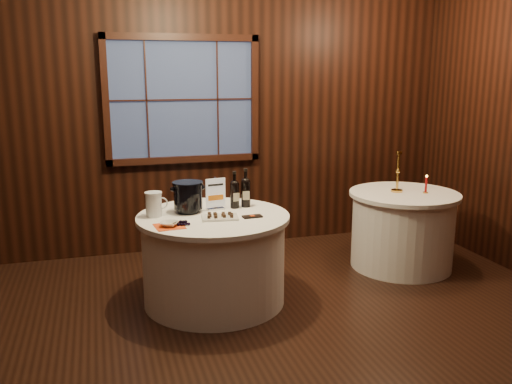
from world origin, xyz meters
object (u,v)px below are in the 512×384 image
object	(u,v)px
brass_candlestick	(398,177)
red_candle	(426,186)
sign_stand	(215,199)
chocolate_plate	(220,216)
side_table	(402,229)
port_bottle_left	(235,192)
glass_pitcher	(154,204)
cracker_bowl	(169,224)
main_table	(214,258)
grape_bunch	(183,223)
port_bottle_right	(246,190)
chocolate_box	(252,216)
ice_bucket	(188,196)

from	to	relation	value
brass_candlestick	red_candle	size ratio (longest dim) A/B	2.24
sign_stand	chocolate_plate	distance (m)	0.30
side_table	red_candle	size ratio (longest dim) A/B	5.92
port_bottle_left	red_candle	world-z (taller)	port_bottle_left
brass_candlestick	glass_pitcher	bearing A→B (deg)	-174.00
cracker_bowl	chocolate_plate	bearing A→B (deg)	15.64
port_bottle_left	brass_candlestick	xyz separation A→B (m)	(1.71, 0.17, 0.01)
red_candle	port_bottle_left	bearing A→B (deg)	-179.13
main_table	red_candle	bearing A→B (deg)	5.47
side_table	grape_bunch	size ratio (longest dim) A/B	6.53
port_bottle_right	glass_pitcher	world-z (taller)	port_bottle_right
side_table	chocolate_box	bearing A→B (deg)	-164.73
main_table	port_bottle_right	size ratio (longest dim) A/B	3.73
side_table	ice_bucket	world-z (taller)	ice_bucket
grape_bunch	red_candle	size ratio (longest dim) A/B	0.91
side_table	grape_bunch	bearing A→B (deg)	-166.88
sign_stand	port_bottle_right	distance (m)	0.29
main_table	chocolate_plate	size ratio (longest dim) A/B	4.02
side_table	sign_stand	xyz separation A→B (m)	(-1.94, -0.13, 0.48)
grape_bunch	glass_pitcher	distance (m)	0.39
red_candle	grape_bunch	bearing A→B (deg)	-169.83
port_bottle_right	cracker_bowl	size ratio (longest dim) A/B	2.50
cracker_bowl	brass_candlestick	distance (m)	2.42
ice_bucket	cracker_bowl	bearing A→B (deg)	-118.73
chocolate_plate	grape_bunch	world-z (taller)	chocolate_plate
grape_bunch	sign_stand	bearing A→B (deg)	49.11
chocolate_plate	port_bottle_left	bearing A→B (deg)	56.17
chocolate_box	sign_stand	bearing A→B (deg)	122.75
ice_bucket	chocolate_plate	xyz separation A→B (m)	(0.21, -0.27, -0.12)
chocolate_box	chocolate_plate	bearing A→B (deg)	168.48
cracker_bowl	red_candle	size ratio (longest dim) A/B	0.75
port_bottle_left	chocolate_plate	world-z (taller)	port_bottle_left
chocolate_plate	red_candle	xyz separation A→B (m)	(2.15, 0.33, 0.06)
sign_stand	ice_bucket	size ratio (longest dim) A/B	1.09
port_bottle_right	chocolate_plate	world-z (taller)	port_bottle_right
sign_stand	brass_candlestick	world-z (taller)	brass_candlestick
glass_pitcher	cracker_bowl	xyz separation A→B (m)	(0.08, -0.34, -0.08)
main_table	port_bottle_left	world-z (taller)	port_bottle_left
chocolate_box	brass_candlestick	bearing A→B (deg)	14.59
ice_bucket	grape_bunch	bearing A→B (deg)	-105.41
sign_stand	chocolate_plate	world-z (taller)	sign_stand
main_table	cracker_bowl	bearing A→B (deg)	-148.47
port_bottle_left	chocolate_box	distance (m)	0.38
chocolate_box	glass_pitcher	distance (m)	0.82
grape_bunch	glass_pitcher	xyz separation A→B (m)	(-0.19, 0.33, 0.09)
main_table	port_bottle_right	world-z (taller)	port_bottle_right
port_bottle_left	chocolate_plate	bearing A→B (deg)	-132.22
chocolate_box	cracker_bowl	size ratio (longest dim) A/B	1.16
side_table	cracker_bowl	world-z (taller)	cracker_bowl
glass_pitcher	brass_candlestick	size ratio (longest dim) A/B	0.50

